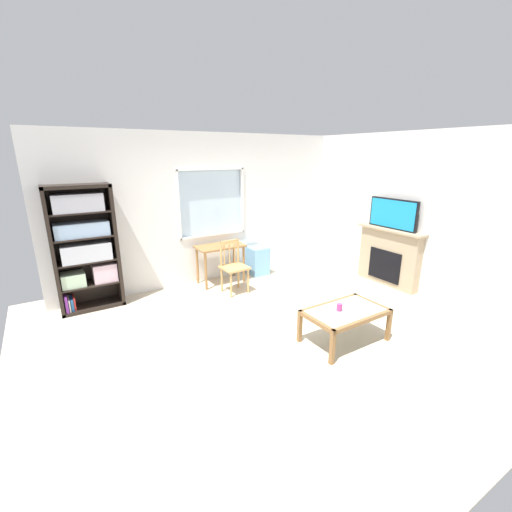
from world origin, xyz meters
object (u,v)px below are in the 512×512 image
Objects in this scene: wooden_chair at (234,266)px; plastic_drawer_unit at (257,260)px; tv at (393,214)px; bookshelf at (84,245)px; fireplace at (389,257)px; coffee_table at (345,314)px; sippy_cup at (339,307)px; desk_under_window at (220,252)px.

wooden_chair is 1.63× the size of plastic_drawer_unit.
plastic_drawer_unit is 2.64m from tv.
bookshelf is 3.11m from plastic_drawer_unit.
fireplace reaches higher than coffee_table.
plastic_drawer_unit is 0.53× the size of coffee_table.
bookshelf is 21.10× the size of sippy_cup.
coffee_table is (0.41, -2.20, -0.09)m from wooden_chair.
coffee_table is (-0.43, -2.76, 0.10)m from plastic_drawer_unit.
plastic_drawer_unit is (0.84, 0.56, -0.19)m from wooden_chair.
bookshelf is 2.11× the size of wooden_chair.
fireplace is 14.26× the size of sippy_cup.
bookshelf reaches higher than fireplace.
plastic_drawer_unit is 0.59× the size of tv.
plastic_drawer_unit is (0.83, 0.05, -0.32)m from desk_under_window.
desk_under_window is 0.67× the size of fireplace.
fireplace is at bearing 25.46° from coffee_table.
tv reaches higher than plastic_drawer_unit.
plastic_drawer_unit is at bearing -1.09° from bookshelf.
tv reaches higher than desk_under_window.
bookshelf reaches higher than desk_under_window.
plastic_drawer_unit is at bearing 33.89° from wooden_chair.
fireplace is 1.24× the size of coffee_table.
fireplace is at bearing 0.00° from tv.
wooden_chair reaches higher than sippy_cup.
bookshelf is at bearing 177.19° from desk_under_window.
wooden_chair is at bearing -90.78° from desk_under_window.
coffee_table is at bearing -79.39° from wooden_chair.
coffee_table is at bearing -154.35° from tv.
wooden_chair is at bearing 100.61° from coffee_table.
plastic_drawer_unit is at bearing 134.35° from tv.
bookshelf is 5.09m from fireplace.
tv is at bearing 25.65° from coffee_table.
plastic_drawer_unit is (3.02, -0.06, -0.74)m from bookshelf.
sippy_cup is (-0.50, -2.72, 0.20)m from plastic_drawer_unit.
desk_under_window is 2.75m from coffee_table.
desk_under_window is 1.57× the size of plastic_drawer_unit.
plastic_drawer_unit is at bearing 81.18° from coffee_table.
tv is 0.90× the size of coffee_table.
fireplace reaches higher than sippy_cup.
desk_under_window reaches higher than sippy_cup.
tv reaches higher than fireplace.
fireplace is (2.55, -1.69, -0.07)m from desk_under_window.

